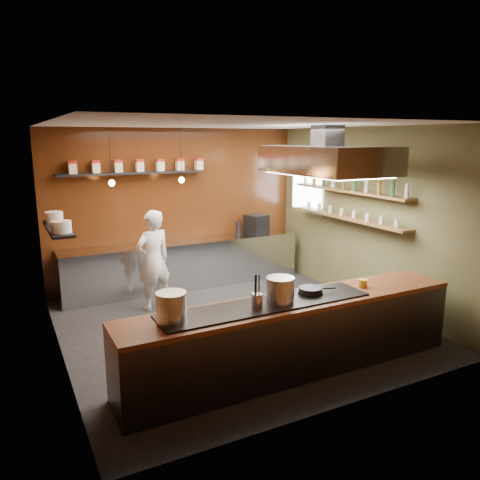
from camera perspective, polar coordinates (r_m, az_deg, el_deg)
floor at (r=7.30m, az=-0.50°, el=-10.35°), size 5.00×5.00×0.00m
back_wall at (r=9.13m, az=-7.60°, el=3.96°), size 5.00×0.00×5.00m
left_wall at (r=6.19m, az=-21.71°, el=-0.85°), size 0.00×5.00×5.00m
right_wall at (r=8.27m, az=15.16°, el=2.76°), size 0.00×5.00×5.00m
ceiling at (r=6.74m, az=-0.55°, el=13.90°), size 5.00×5.00×0.00m
window_pane at (r=9.51m, az=8.16°, el=6.70°), size 0.00×1.00×1.00m
prep_counter at (r=9.04m, az=-6.70°, el=-2.90°), size 4.60×0.65×0.90m
pass_counter at (r=5.85m, az=6.65°, el=-11.47°), size 4.40×0.72×0.94m
tin_shelf at (r=8.67m, az=-13.07°, el=7.96°), size 2.60×0.26×0.04m
plate_shelf at (r=7.17m, az=-21.29°, el=1.31°), size 0.30×1.40×0.04m
bottle_shelf_upper at (r=8.33m, az=13.12°, el=5.85°), size 0.26×2.80×0.04m
bottle_shelf_lower at (r=8.40m, az=12.96°, el=2.67°), size 0.26×2.80×0.04m
extractor_hood at (r=7.09m, az=10.51°, el=9.63°), size 1.20×2.00×0.72m
pendant_left at (r=7.92m, az=-15.39°, el=7.09°), size 0.10×0.10×0.95m
pendant_right at (r=8.25m, az=-7.15°, el=7.63°), size 0.10×0.10×0.95m
storage_tins at (r=8.70m, az=-12.15°, el=8.88°), size 2.43×0.13×0.22m
plate_stacks at (r=7.15m, az=-21.36°, el=2.10°), size 0.26×1.16×0.16m
bottles at (r=8.32m, az=13.16°, el=6.81°), size 0.06×2.66×0.24m
wine_glasses at (r=8.38m, az=12.99°, el=3.24°), size 0.07×2.37×0.13m
stockpot_large at (r=4.97m, az=-8.38°, el=-8.05°), size 0.35×0.35×0.31m
stockpot_small at (r=5.46m, az=4.92°, el=-6.11°), size 0.41×0.41×0.31m
utensil_crock at (r=5.32m, az=2.08°, el=-7.39°), size 0.13×0.13×0.16m
frying_pan at (r=5.86m, az=8.61°, el=-6.11°), size 0.46×0.31×0.08m
butter_jar at (r=6.31m, az=14.75°, el=-5.10°), size 0.13×0.13×0.10m
espresso_machine at (r=9.52m, az=2.03°, el=1.93°), size 0.47×0.46×0.39m
chef at (r=7.85m, az=-10.52°, el=-2.46°), size 0.70×0.55×1.68m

